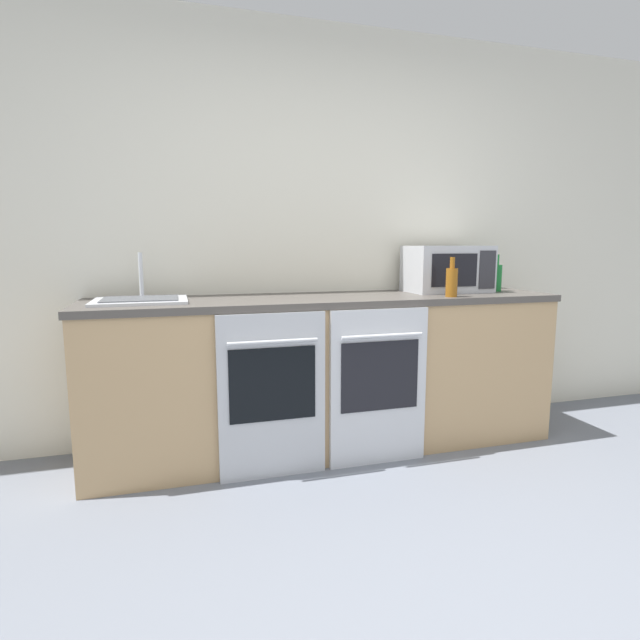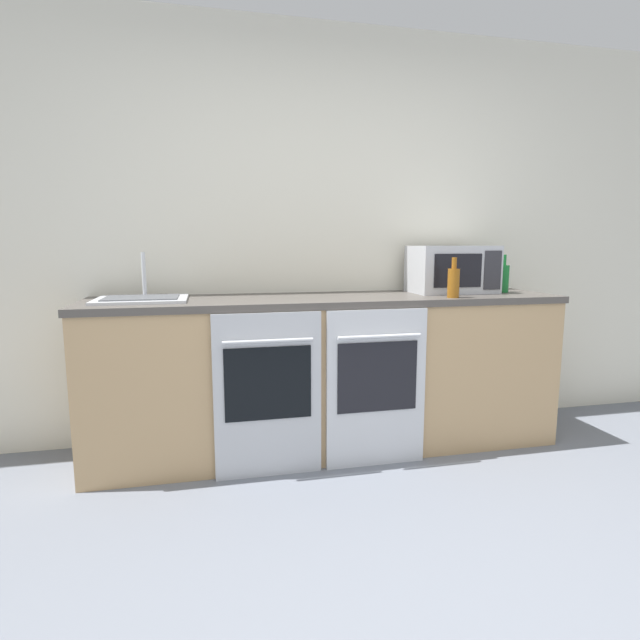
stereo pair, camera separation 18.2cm
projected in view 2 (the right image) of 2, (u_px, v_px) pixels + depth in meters
The scene contains 8 objects.
wall_back at pixel (317, 236), 3.25m from camera, with size 10.00×0.06×2.60m.
counter_back at pixel (329, 372), 3.04m from camera, with size 2.80×0.64×0.93m.
oven_left at pixel (268, 394), 2.64m from camera, with size 0.57×0.06×0.89m.
oven_right at pixel (376, 387), 2.78m from camera, with size 0.57×0.06×0.89m.
microwave at pixel (452, 269), 3.20m from camera, with size 0.52×0.34×0.30m.
bottle_amber at pixel (453, 282), 2.89m from camera, with size 0.07×0.07×0.23m.
bottle_green at pixel (503, 278), 3.24m from camera, with size 0.08×0.08×0.24m.
sink at pixel (142, 298), 2.75m from camera, with size 0.49×0.40×0.26m.
Camera 2 is at (-0.71, -1.13, 1.24)m, focal length 28.00 mm.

